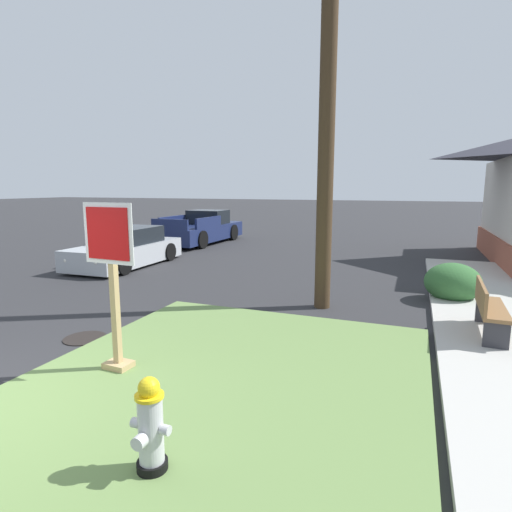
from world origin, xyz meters
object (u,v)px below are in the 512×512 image
at_px(stop_sign, 113,287).
at_px(parked_sedan_silver, 126,249).
at_px(fire_hydrant, 150,427).
at_px(street_bench, 488,307).
at_px(utility_pole, 329,58).
at_px(pickup_truck_navy, 202,230).
at_px(manhole_cover, 85,338).

relative_size(stop_sign, parked_sedan_silver, 0.55).
bearing_deg(fire_hydrant, street_bench, 55.92).
xyz_separation_m(fire_hydrant, parked_sedan_silver, (-6.76, 8.24, 0.05)).
distance_m(stop_sign, parked_sedan_silver, 8.40).
bearing_deg(utility_pole, stop_sign, -114.98).
height_order(parked_sedan_silver, street_bench, parked_sedan_silver).
bearing_deg(utility_pole, fire_hydrant, -92.78).
relative_size(parked_sedan_silver, utility_pole, 0.42).
bearing_deg(pickup_truck_navy, street_bench, -41.64).
height_order(fire_hydrant, parked_sedan_silver, parked_sedan_silver).
height_order(parked_sedan_silver, utility_pole, utility_pole).
height_order(stop_sign, utility_pole, utility_pole).
relative_size(manhole_cover, utility_pole, 0.07).
relative_size(stop_sign, pickup_truck_navy, 0.44).
xyz_separation_m(manhole_cover, street_bench, (6.36, 2.37, 0.58)).
bearing_deg(utility_pole, street_bench, -17.64).
relative_size(fire_hydrant, stop_sign, 0.38).
bearing_deg(fire_hydrant, stop_sign, 136.60).
height_order(manhole_cover, parked_sedan_silver, parked_sedan_silver).
xyz_separation_m(stop_sign, utility_pole, (1.96, 4.20, 3.81)).
bearing_deg(street_bench, parked_sedan_silver, 161.21).
relative_size(fire_hydrant, pickup_truck_navy, 0.17).
relative_size(parked_sedan_silver, street_bench, 2.76).
bearing_deg(pickup_truck_navy, stop_sign, -66.43).
distance_m(fire_hydrant, manhole_cover, 3.98).
bearing_deg(street_bench, fire_hydrant, -124.08).
distance_m(stop_sign, pickup_truck_navy, 13.64).
xyz_separation_m(fire_hydrant, manhole_cover, (-3.09, 2.46, -0.48)).
height_order(pickup_truck_navy, utility_pole, utility_pole).
height_order(fire_hydrant, utility_pole, utility_pole).
xyz_separation_m(pickup_truck_navy, utility_pole, (7.40, -8.29, 4.42)).
relative_size(pickup_truck_navy, utility_pole, 0.53).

